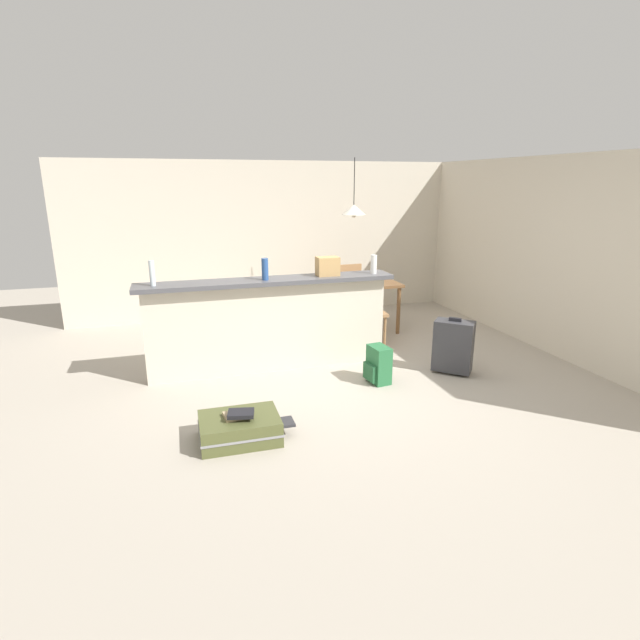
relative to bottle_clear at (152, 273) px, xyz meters
name	(u,v)px	position (x,y,z in m)	size (l,w,h in m)	color
ground_plane	(332,380)	(1.86, -0.46, -1.26)	(13.00, 13.00, 0.05)	#ADA393
wall_back	(274,240)	(1.86, 2.59, 0.01)	(6.60, 0.10, 2.50)	beige
wall_right	(546,255)	(4.91, -0.16, 0.01)	(0.10, 6.00, 2.50)	beige
partition_half_wall	(270,327)	(1.25, 0.02, -0.71)	(2.80, 0.20, 1.05)	beige
bar_countertop	(268,281)	(1.25, 0.02, -0.16)	(2.96, 0.40, 0.05)	#4C4C51
bottle_clear	(152,273)	(0.00, 0.00, 0.00)	(0.06, 0.06, 0.27)	silver
bottle_blue	(265,269)	(1.21, -0.03, -0.01)	(0.08, 0.08, 0.25)	#284C89
bottle_white	(374,264)	(2.54, -0.01, -0.02)	(0.07, 0.07, 0.22)	silver
grocery_bag	(328,266)	(1.97, 0.03, -0.03)	(0.26, 0.18, 0.22)	tan
dining_table	(359,288)	(2.85, 1.23, -0.59)	(1.10, 0.80, 0.74)	brown
dining_chair_near_partition	(369,306)	(2.78, 0.68, -0.72)	(0.42, 0.42, 0.93)	#9E754C
dining_chair_far_side	(347,289)	(2.86, 1.80, -0.72)	(0.42, 0.42, 0.93)	#9E754C
pendant_lamp	(354,210)	(2.77, 1.32, 0.55)	(0.34, 0.34, 0.83)	black
suitcase_flat_olive	(240,428)	(0.66, -1.55, -1.13)	(0.83, 0.50, 0.22)	#51562D
backpack_green	(378,365)	(2.32, -0.72, -1.04)	(0.28, 0.30, 0.42)	#286B3D
suitcase_upright_charcoal	(453,346)	(3.27, -0.71, -0.91)	(0.49, 0.47, 0.67)	#38383D
book_stack	(239,414)	(0.66, -1.57, -0.98)	(0.27, 0.25, 0.07)	tan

